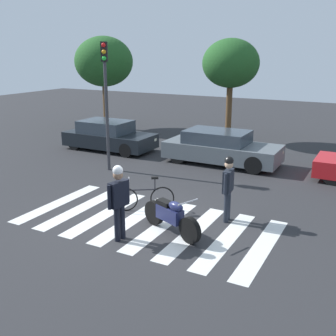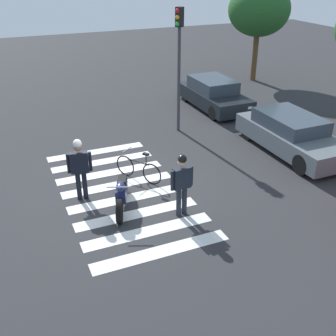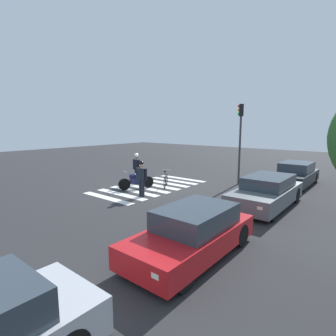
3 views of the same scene
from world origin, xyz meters
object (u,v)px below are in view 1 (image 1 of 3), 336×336
at_px(police_motorcycle, 171,216).
at_px(officer_by_motorcycle, 119,197).
at_px(officer_on_foot, 228,184).
at_px(traffic_light_pole, 106,87).
at_px(car_black_suv, 109,136).
at_px(leaning_bicycle, 144,198).
at_px(car_grey_coupe, 221,148).

bearing_deg(police_motorcycle, officer_by_motorcycle, -135.13).
bearing_deg(officer_by_motorcycle, officer_on_foot, 50.49).
bearing_deg(traffic_light_pole, car_black_suv, 125.88).
height_order(leaning_bicycle, car_grey_coupe, car_grey_coupe).
relative_size(police_motorcycle, leaning_bicycle, 1.32).
height_order(car_black_suv, car_grey_coupe, car_black_suv).
height_order(officer_by_motorcycle, car_black_suv, officer_by_motorcycle).
relative_size(officer_on_foot, car_grey_coupe, 0.39).
height_order(police_motorcycle, officer_on_foot, officer_on_foot).
relative_size(leaning_bicycle, officer_on_foot, 0.82).
relative_size(officer_by_motorcycle, traffic_light_pole, 0.40).
bearing_deg(officer_by_motorcycle, car_grey_coupe, 92.68).
bearing_deg(leaning_bicycle, police_motorcycle, -35.64).
relative_size(police_motorcycle, car_grey_coupe, 0.42).
xyz_separation_m(officer_on_foot, officer_by_motorcycle, (-1.91, -2.32, 0.06)).
bearing_deg(officer_by_motorcycle, leaning_bicycle, 103.57).
height_order(leaning_bicycle, traffic_light_pole, traffic_light_pole).
distance_m(police_motorcycle, car_grey_coupe, 6.97).
bearing_deg(leaning_bicycle, car_grey_coupe, 89.04).
height_order(police_motorcycle, leaning_bicycle, police_motorcycle).
height_order(officer_on_foot, officer_by_motorcycle, officer_by_motorcycle).
distance_m(police_motorcycle, leaning_bicycle, 1.71).
distance_m(car_grey_coupe, traffic_light_pole, 5.20).
distance_m(officer_by_motorcycle, traffic_light_pole, 6.52).
bearing_deg(car_black_suv, traffic_light_pole, -54.12).
bearing_deg(car_black_suv, police_motorcycle, -44.57).
distance_m(car_black_suv, traffic_light_pole, 4.22).
xyz_separation_m(police_motorcycle, officer_by_motorcycle, (-0.92, -0.92, 0.65)).
xyz_separation_m(officer_by_motorcycle, car_grey_coupe, (-0.36, 7.76, -0.46)).
bearing_deg(traffic_light_pole, leaning_bicycle, -40.77).
xyz_separation_m(police_motorcycle, car_grey_coupe, (-1.29, 6.84, 0.20)).
distance_m(officer_by_motorcycle, car_grey_coupe, 7.79).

